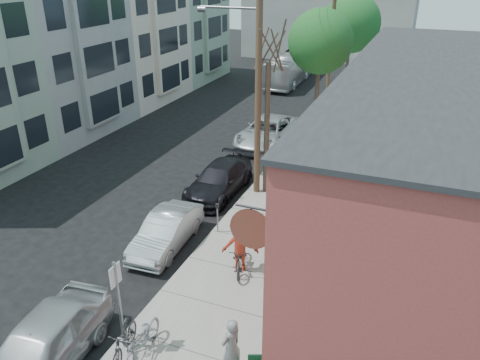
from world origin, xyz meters
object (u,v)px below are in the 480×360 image
at_px(car_2, 219,180).
at_px(car_3, 267,132).
at_px(patron_grey, 231,347).
at_px(bus, 290,68).
at_px(sign_post, 118,298).
at_px(parking_meter_near, 217,213).
at_px(parking_meter_far, 280,144).
at_px(car_1, 166,231).
at_px(parked_bike_a, 124,341).
at_px(tree_bare, 267,130).
at_px(patio_chair_a, 278,326).
at_px(tree_leafy_mid, 320,42).
at_px(cyclist, 240,245).
at_px(car_0, 41,347).
at_px(tree_leafy_far, 351,23).
at_px(parked_bike_b, 142,341).
at_px(utility_pole_near, 257,78).

xyz_separation_m(car_2, car_3, (0.00, 6.97, 0.09)).
bearing_deg(car_3, car_2, -86.97).
relative_size(patron_grey, bus, 0.18).
xyz_separation_m(sign_post, parking_meter_near, (-0.10, 6.50, -0.85)).
relative_size(sign_post, car_2, 0.59).
height_order(parking_meter_far, car_1, parking_meter_far).
height_order(parking_meter_near, car_3, car_3).
xyz_separation_m(parked_bike_a, bus, (-4.87, 32.63, 0.66)).
relative_size(tree_bare, patio_chair_a, 6.72).
xyz_separation_m(sign_post, tree_bare, (0.45, 10.68, 1.27)).
distance_m(parking_meter_near, tree_bare, 4.72).
bearing_deg(bus, tree_leafy_mid, -67.51).
height_order(tree_bare, cyclist, tree_bare).
height_order(parked_bike_a, car_1, car_1).
bearing_deg(cyclist, car_0, 43.42).
relative_size(parking_meter_near, car_1, 0.31).
height_order(car_2, car_3, car_3).
relative_size(tree_leafy_far, car_1, 1.89).
height_order(car_1, bus, bus).
bearing_deg(sign_post, parking_meter_near, 90.88).
height_order(patron_grey, cyclist, cyclist).
relative_size(parking_meter_near, bus, 0.13).
xyz_separation_m(tree_leafy_far, patron_grey, (2.63, -31.03, -4.39)).
xyz_separation_m(parking_meter_far, car_2, (-1.45, -4.78, -0.30)).
bearing_deg(car_2, tree_leafy_mid, 80.52).
bearing_deg(patio_chair_a, sign_post, -130.17).
height_order(sign_post, tree_leafy_mid, tree_leafy_mid).
bearing_deg(parking_meter_far, parked_bike_b, -87.06).
bearing_deg(parking_meter_far, car_0, -95.16).
relative_size(cyclist, bus, 0.20).
relative_size(cyclist, parked_bike_a, 1.14).
relative_size(tree_leafy_mid, parked_bike_a, 4.26).
bearing_deg(parked_bike_b, tree_leafy_mid, 85.68).
xyz_separation_m(sign_post, parked_bike_b, (0.66, -0.11, -1.15)).
distance_m(utility_pole_near, tree_bare, 2.35).
relative_size(parking_meter_far, patio_chair_a, 1.41).
bearing_deg(parked_bike_b, sign_post, 165.25).
bearing_deg(car_1, car_2, 86.90).
height_order(patio_chair_a, cyclist, cyclist).
xyz_separation_m(patron_grey, car_0, (-4.63, -1.62, -0.21)).
xyz_separation_m(parked_bike_b, car_2, (-2.21, 10.03, 0.01)).
xyz_separation_m(tree_bare, parked_bike_a, (-0.23, -10.95, -2.44)).
relative_size(sign_post, tree_leafy_mid, 0.38).
bearing_deg(patron_grey, tree_leafy_mid, -149.12).
distance_m(utility_pole_near, tree_leafy_far, 20.85).
height_order(patio_chair_a, car_0, car_0).
bearing_deg(cyclist, parked_bike_b, 59.98).
height_order(parking_meter_near, parking_meter_far, same).
bearing_deg(tree_leafy_far, sign_post, -90.82).
distance_m(parking_meter_far, cyclist, 10.30).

